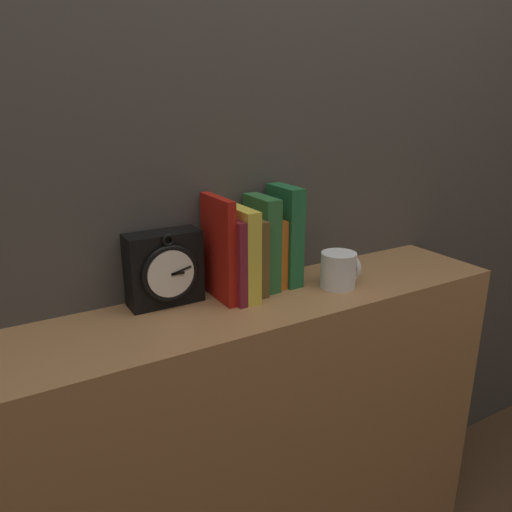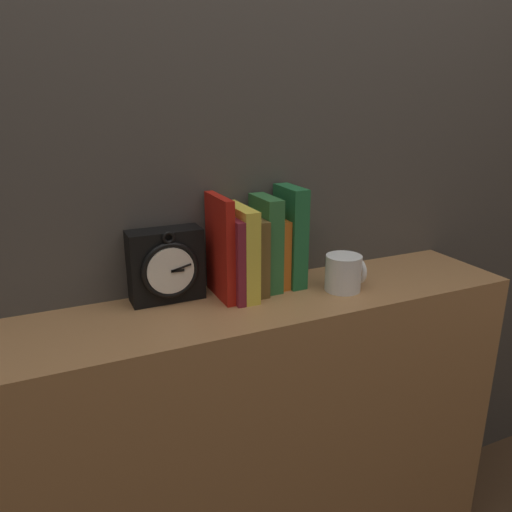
% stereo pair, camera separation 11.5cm
% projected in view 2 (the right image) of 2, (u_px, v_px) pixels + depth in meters
% --- Properties ---
extents(wall_back, '(6.00, 0.05, 2.60)m').
position_uv_depth(wall_back, '(227.00, 120.00, 1.21)').
color(wall_back, '#47423D').
rests_on(wall_back, ground_plane).
extents(bookshelf, '(1.36, 0.29, 0.89)m').
position_uv_depth(bookshelf, '(256.00, 455.00, 1.33)').
color(bookshelf, '#A87547').
rests_on(bookshelf, ground_plane).
extents(clock, '(0.17, 0.08, 0.18)m').
position_uv_depth(clock, '(166.00, 266.00, 1.17)').
color(clock, black).
rests_on(clock, bookshelf).
extents(book_slot0_red, '(0.02, 0.14, 0.25)m').
position_uv_depth(book_slot0_red, '(220.00, 248.00, 1.18)').
color(book_slot0_red, '#B11A11').
rests_on(book_slot0_red, bookshelf).
extents(book_slot1_maroon, '(0.02, 0.16, 0.20)m').
position_uv_depth(book_slot1_maroon, '(229.00, 257.00, 1.19)').
color(book_slot1_maroon, maroon).
rests_on(book_slot1_maroon, bookshelf).
extents(book_slot2_yellow, '(0.04, 0.16, 0.22)m').
position_uv_depth(book_slot2_yellow, '(240.00, 251.00, 1.20)').
color(book_slot2_yellow, yellow).
rests_on(book_slot2_yellow, bookshelf).
extents(book_slot3_brown, '(0.03, 0.13, 0.19)m').
position_uv_depth(book_slot3_brown, '(253.00, 254.00, 1.23)').
color(book_slot3_brown, brown).
rests_on(book_slot3_brown, bookshelf).
extents(book_slot4_green, '(0.04, 0.12, 0.23)m').
position_uv_depth(book_slot4_green, '(266.00, 243.00, 1.24)').
color(book_slot4_green, '#2D6835').
rests_on(book_slot4_green, bookshelf).
extents(book_slot5_orange, '(0.03, 0.11, 0.18)m').
position_uv_depth(book_slot5_orange, '(277.00, 252.00, 1.27)').
color(book_slot5_orange, orange).
rests_on(book_slot5_orange, bookshelf).
extents(book_slot6_green, '(0.04, 0.12, 0.25)m').
position_uv_depth(book_slot6_green, '(290.00, 236.00, 1.27)').
color(book_slot6_green, '#206537').
rests_on(book_slot6_green, bookshelf).
extents(mug, '(0.10, 0.09, 0.09)m').
position_uv_depth(mug, '(344.00, 273.00, 1.25)').
color(mug, white).
rests_on(mug, bookshelf).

